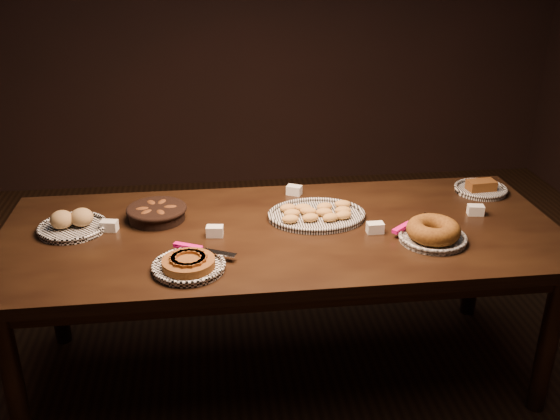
{
  "coord_description": "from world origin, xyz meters",
  "views": [
    {
      "loc": [
        -0.3,
        -2.39,
        1.92
      ],
      "look_at": [
        -0.0,
        0.05,
        0.82
      ],
      "focal_mm": 40.0,
      "sensor_mm": 36.0,
      "label": 1
    }
  ],
  "objects": [
    {
      "name": "bundt_cake_plate",
      "position": [
        0.6,
        -0.18,
        0.79
      ],
      "size": [
        0.3,
        0.36,
        0.09
      ],
      "rotation": [
        0.0,
        0.0,
        0.34
      ],
      "color": "black",
      "rests_on": "buffet_table"
    },
    {
      "name": "tent_cards",
      "position": [
        0.07,
        0.08,
        0.77
      ],
      "size": [
        1.7,
        0.52,
        0.04
      ],
      "color": "white",
      "rests_on": "buffet_table"
    },
    {
      "name": "bread_roll_plate",
      "position": [
        -0.89,
        0.11,
        0.78
      ],
      "size": [
        0.29,
        0.29,
        0.09
      ],
      "rotation": [
        0.0,
        0.0,
        0.13
      ],
      "color": "white",
      "rests_on": "buffet_table"
    },
    {
      "name": "loaf_plate",
      "position": [
        1.02,
        0.3,
        0.77
      ],
      "size": [
        0.26,
        0.26,
        0.06
      ],
      "rotation": [
        0.0,
        0.0,
        0.07
      ],
      "color": "black",
      "rests_on": "buffet_table"
    },
    {
      "name": "madeleine_platter",
      "position": [
        0.17,
        0.1,
        0.77
      ],
      "size": [
        0.43,
        0.35,
        0.05
      ],
      "rotation": [
        0.0,
        0.0,
        -0.08
      ],
      "color": "black",
      "rests_on": "buffet_table"
    },
    {
      "name": "apple_tart_plate",
      "position": [
        -0.39,
        -0.3,
        0.77
      ],
      "size": [
        0.33,
        0.31,
        0.05
      ],
      "rotation": [
        0.0,
        0.0,
        0.09
      ],
      "color": "white",
      "rests_on": "buffet_table"
    },
    {
      "name": "ground",
      "position": [
        0.0,
        0.0,
        0.0
      ],
      "size": [
        5.0,
        5.0,
        0.0
      ],
      "primitive_type": "plane",
      "color": "black",
      "rests_on": "ground"
    },
    {
      "name": "buffet_table",
      "position": [
        0.0,
        0.0,
        0.68
      ],
      "size": [
        2.4,
        1.0,
        0.75
      ],
      "color": "black",
      "rests_on": "ground"
    },
    {
      "name": "croissant_basket",
      "position": [
        -0.54,
        0.17,
        0.79
      ],
      "size": [
        0.27,
        0.27,
        0.07
      ],
      "rotation": [
        0.0,
        0.0,
        0.1
      ],
      "color": "black",
      "rests_on": "buffet_table"
    }
  ]
}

